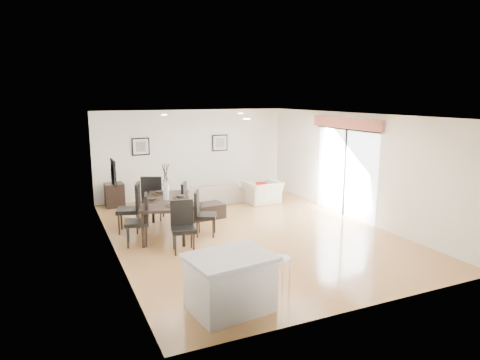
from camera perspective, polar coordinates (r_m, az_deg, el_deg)
name	(u,v)px	position (r m, az deg, el deg)	size (l,w,h in m)	color
ground	(247,232)	(10.03, 1.00, -6.93)	(8.00, 8.00, 0.00)	tan
wall_back	(193,154)	(13.38, -6.33, 3.51)	(6.00, 0.04, 2.70)	white
wall_front	(367,221)	(6.41, 16.58, -5.29)	(6.00, 0.04, 2.70)	white
wall_left	(111,186)	(8.86, -16.80, -0.81)	(0.04, 8.00, 2.70)	white
wall_right	(354,166)	(11.29, 14.93, 1.79)	(0.04, 8.00, 2.70)	white
ceiling	(248,115)	(9.54, 1.06, 8.67)	(6.00, 8.00, 0.02)	white
sofa	(209,194)	(12.57, -4.10, -1.83)	(2.02, 0.79, 0.59)	gray
armchair	(263,192)	(12.63, 3.04, -1.63)	(0.99, 0.87, 0.65)	white
courtyard_plant_a	(453,199)	(13.06, 26.52, -2.33)	(0.60, 0.52, 0.67)	#3E6129
courtyard_plant_b	(391,186)	(14.10, 19.52, -0.82)	(0.39, 0.39, 0.69)	#3E6129
dining_table	(166,203)	(9.86, -9.79, -3.04)	(1.56, 2.14, 0.80)	black
dining_chair_wnear	(141,217)	(9.27, -13.05, -4.81)	(0.58, 0.58, 1.09)	black
dining_chair_wfar	(133,205)	(10.17, -14.12, -3.25)	(0.64, 0.64, 1.15)	black
dining_chair_enear	(202,211)	(9.68, -5.11, -4.13)	(0.61, 0.61, 1.02)	black
dining_chair_efar	(189,201)	(10.57, -6.85, -2.80)	(0.63, 0.63, 1.04)	black
dining_chair_head	(183,223)	(8.79, -7.66, -5.71)	(0.54, 0.54, 1.04)	black
dining_chair_foot	(153,196)	(11.00, -11.56, -2.05)	(0.68, 0.68, 1.15)	black
vase	(166,185)	(9.77, -9.87, -0.64)	(1.07, 1.63, 0.83)	white
coffee_table	(206,211)	(11.11, -4.62, -4.15)	(0.93, 0.56, 0.37)	black
side_table	(115,195)	(12.68, -16.38, -1.94)	(0.51, 0.51, 0.68)	black
table_lamp	(113,173)	(12.56, -16.54, 0.86)	(0.23, 0.23, 0.45)	white
cushion	(261,187)	(12.46, 2.86, -0.89)	(0.29, 0.09, 0.29)	#9F1414
kitchen_island	(230,282)	(6.43, -1.32, -13.50)	(1.33, 1.09, 0.85)	white
bar_stool	(280,263)	(6.71, 5.41, -11.01)	(0.31, 0.31, 0.68)	white
framed_print_back_left	(141,147)	(12.91, -13.10, 4.36)	(0.52, 0.04, 0.52)	black
framed_print_back_right	(220,143)	(13.61, -2.70, 4.98)	(0.52, 0.04, 0.52)	black
framed_print_left_wall	(113,173)	(8.61, -16.53, 0.91)	(0.04, 0.52, 0.52)	black
sliding_door	(346,153)	(11.45, 13.89, 3.56)	(0.12, 2.70, 2.57)	white
courtyard	(418,169)	(14.13, 22.63, 1.38)	(6.00, 6.00, 2.00)	gray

